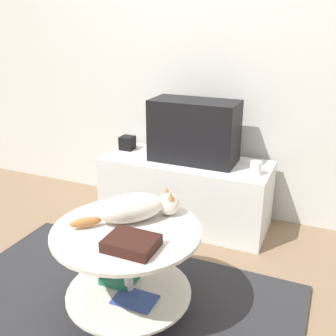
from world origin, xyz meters
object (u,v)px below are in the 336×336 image
object	(u,v)px
tv	(194,131)
cat	(135,208)
speaker	(127,143)
dvd_box	(131,243)

from	to	relation	value
tv	cat	world-z (taller)	tv
speaker	cat	world-z (taller)	cat
tv	cat	bearing A→B (deg)	-86.64
tv	dvd_box	distance (m)	1.23
dvd_box	tv	bearing A→B (deg)	97.59
cat	dvd_box	bearing A→B (deg)	-109.61
tv	dvd_box	xyz separation A→B (m)	(0.16, -1.21, -0.17)
tv	cat	distance (m)	0.98
speaker	tv	bearing A→B (deg)	-4.35
speaker	cat	size ratio (longest dim) A/B	0.24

